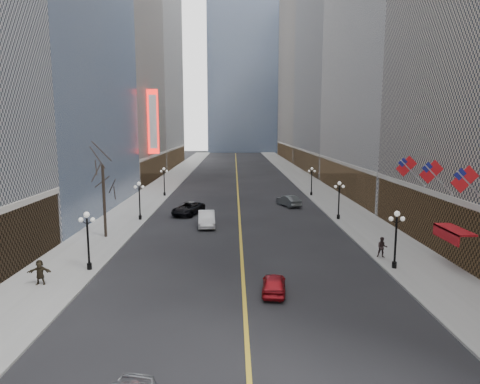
{
  "coord_description": "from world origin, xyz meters",
  "views": [
    {
      "loc": [
        -0.65,
        -1.79,
        10.98
      ],
      "look_at": [
        -0.36,
        18.97,
        7.83
      ],
      "focal_mm": 32.0,
      "sensor_mm": 36.0,
      "label": 1
    }
  ],
  "objects_px": {
    "streetlamp_east_1": "(396,233)",
    "car_sb_far": "(288,201)",
    "streetlamp_east_2": "(339,196)",
    "car_sb_mid": "(274,284)",
    "car_nb_far": "(188,208)",
    "car_nb_mid": "(207,219)",
    "streetlamp_west_2": "(139,197)",
    "streetlamp_west_1": "(88,235)",
    "streetlamp_east_3": "(312,178)",
    "streetlamp_west_3": "(164,178)"
  },
  "relations": [
    {
      "from": "streetlamp_west_1",
      "to": "car_nb_mid",
      "type": "xyz_separation_m",
      "value": [
        8.07,
        14.99,
        -2.05
      ]
    },
    {
      "from": "streetlamp_east_1",
      "to": "car_nb_far",
      "type": "xyz_separation_m",
      "value": [
        -18.27,
        21.51,
        -2.11
      ]
    },
    {
      "from": "streetlamp_east_1",
      "to": "streetlamp_west_1",
      "type": "distance_m",
      "value": 23.6
    },
    {
      "from": "streetlamp_west_2",
      "to": "car_nb_far",
      "type": "distance_m",
      "value": 6.72
    },
    {
      "from": "streetlamp_west_2",
      "to": "car_nb_mid",
      "type": "xyz_separation_m",
      "value": [
        8.07,
        -3.01,
        -2.05
      ]
    },
    {
      "from": "streetlamp_east_3",
      "to": "car_nb_mid",
      "type": "xyz_separation_m",
      "value": [
        -15.53,
        -21.01,
        -2.05
      ]
    },
    {
      "from": "streetlamp_east_3",
      "to": "car_sb_far",
      "type": "distance_m",
      "value": 10.3
    },
    {
      "from": "streetlamp_east_2",
      "to": "car_nb_mid",
      "type": "bearing_deg",
      "value": -169.03
    },
    {
      "from": "streetlamp_east_3",
      "to": "car_nb_far",
      "type": "xyz_separation_m",
      "value": [
        -18.27,
        -14.49,
        -2.11
      ]
    },
    {
      "from": "streetlamp_east_1",
      "to": "car_nb_mid",
      "type": "xyz_separation_m",
      "value": [
        -15.53,
        14.99,
        -2.05
      ]
    },
    {
      "from": "streetlamp_east_1",
      "to": "car_sb_far",
      "type": "relative_size",
      "value": 0.97
    },
    {
      "from": "streetlamp_west_3",
      "to": "car_sb_far",
      "type": "relative_size",
      "value": 0.97
    },
    {
      "from": "car_nb_far",
      "to": "car_nb_mid",
      "type": "bearing_deg",
      "value": -47.61
    },
    {
      "from": "streetlamp_east_1",
      "to": "streetlamp_west_2",
      "type": "height_order",
      "value": "same"
    },
    {
      "from": "car_nb_mid",
      "to": "car_sb_far",
      "type": "bearing_deg",
      "value": 44.17
    },
    {
      "from": "streetlamp_east_2",
      "to": "car_sb_mid",
      "type": "relative_size",
      "value": 1.18
    },
    {
      "from": "streetlamp_west_1",
      "to": "car_nb_far",
      "type": "xyz_separation_m",
      "value": [
        5.33,
        21.51,
        -2.11
      ]
    },
    {
      "from": "streetlamp_east_3",
      "to": "streetlamp_west_3",
      "type": "relative_size",
      "value": 1.0
    },
    {
      "from": "streetlamp_east_1",
      "to": "streetlamp_west_1",
      "type": "bearing_deg",
      "value": 180.0
    },
    {
      "from": "streetlamp_west_2",
      "to": "car_nb_far",
      "type": "bearing_deg",
      "value": 33.4
    },
    {
      "from": "car_sb_far",
      "to": "streetlamp_east_2",
      "type": "bearing_deg",
      "value": 95.97
    },
    {
      "from": "streetlamp_west_1",
      "to": "streetlamp_west_2",
      "type": "bearing_deg",
      "value": 90.0
    },
    {
      "from": "streetlamp_west_2",
      "to": "car_nb_mid",
      "type": "bearing_deg",
      "value": -20.47
    },
    {
      "from": "streetlamp_west_1",
      "to": "streetlamp_west_2",
      "type": "height_order",
      "value": "same"
    },
    {
      "from": "streetlamp_east_3",
      "to": "car_nb_mid",
      "type": "distance_m",
      "value": 26.21
    },
    {
      "from": "streetlamp_east_1",
      "to": "streetlamp_west_3",
      "type": "bearing_deg",
      "value": 123.25
    },
    {
      "from": "car_nb_far",
      "to": "car_sb_far",
      "type": "distance_m",
      "value": 14.6
    },
    {
      "from": "streetlamp_east_1",
      "to": "streetlamp_west_3",
      "type": "relative_size",
      "value": 1.0
    },
    {
      "from": "streetlamp_west_2",
      "to": "car_sb_far",
      "type": "bearing_deg",
      "value": 25.97
    },
    {
      "from": "streetlamp_east_1",
      "to": "streetlamp_east_3",
      "type": "relative_size",
      "value": 1.0
    },
    {
      "from": "streetlamp_east_2",
      "to": "streetlamp_west_3",
      "type": "bearing_deg",
      "value": 142.67
    },
    {
      "from": "streetlamp_west_1",
      "to": "car_sb_far",
      "type": "xyz_separation_m",
      "value": [
        18.79,
        27.15,
        -2.13
      ]
    },
    {
      "from": "car_nb_far",
      "to": "car_sb_mid",
      "type": "height_order",
      "value": "car_nb_far"
    },
    {
      "from": "car_nb_mid",
      "to": "car_nb_far",
      "type": "relative_size",
      "value": 0.91
    },
    {
      "from": "streetlamp_west_1",
      "to": "car_nb_far",
      "type": "height_order",
      "value": "streetlamp_west_1"
    },
    {
      "from": "car_sb_far",
      "to": "streetlamp_west_1",
      "type": "bearing_deg",
      "value": 33.56
    },
    {
      "from": "streetlamp_west_1",
      "to": "car_sb_far",
      "type": "height_order",
      "value": "streetlamp_west_1"
    },
    {
      "from": "streetlamp_west_1",
      "to": "car_sb_mid",
      "type": "xyz_separation_m",
      "value": [
        13.8,
        -4.59,
        -2.25
      ]
    },
    {
      "from": "streetlamp_west_2",
      "to": "car_sb_far",
      "type": "xyz_separation_m",
      "value": [
        18.79,
        9.15,
        -2.13
      ]
    },
    {
      "from": "car_nb_mid",
      "to": "car_sb_far",
      "type": "xyz_separation_m",
      "value": [
        10.72,
        12.16,
        -0.08
      ]
    },
    {
      "from": "streetlamp_east_1",
      "to": "car_nb_mid",
      "type": "distance_m",
      "value": 21.68
    },
    {
      "from": "streetlamp_east_3",
      "to": "car_sb_far",
      "type": "relative_size",
      "value": 0.97
    },
    {
      "from": "streetlamp_east_1",
      "to": "streetlamp_east_3",
      "type": "distance_m",
      "value": 36.0
    },
    {
      "from": "car_nb_mid",
      "to": "car_sb_far",
      "type": "distance_m",
      "value": 16.21
    },
    {
      "from": "streetlamp_west_2",
      "to": "streetlamp_west_3",
      "type": "height_order",
      "value": "same"
    },
    {
      "from": "streetlamp_east_1",
      "to": "car_sb_far",
      "type": "bearing_deg",
      "value": 100.05
    },
    {
      "from": "car_nb_far",
      "to": "streetlamp_east_1",
      "type": "bearing_deg",
      "value": -30.05
    },
    {
      "from": "streetlamp_east_1",
      "to": "streetlamp_west_3",
      "type": "height_order",
      "value": "same"
    },
    {
      "from": "car_nb_far",
      "to": "streetlamp_west_2",
      "type": "bearing_deg",
      "value": -127.0
    },
    {
      "from": "streetlamp_east_2",
      "to": "car_sb_mid",
      "type": "distance_m",
      "value": 24.73
    }
  ]
}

